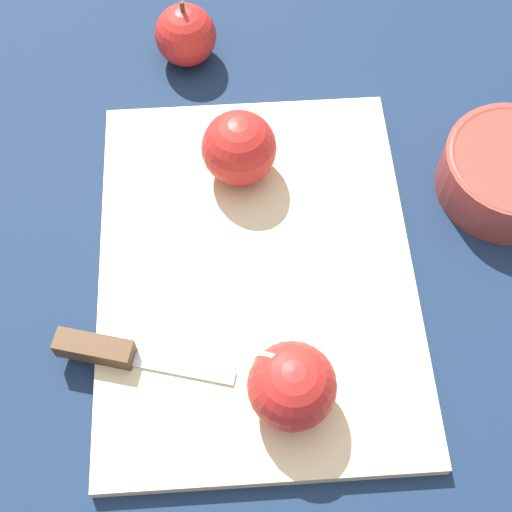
# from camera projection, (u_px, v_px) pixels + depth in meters

# --- Properties ---
(ground_plane) EXTENTS (4.00, 4.00, 0.00)m
(ground_plane) POSITION_uv_depth(u_px,v_px,m) (256.00, 273.00, 0.69)
(ground_plane) COLOR #14233D
(cutting_board) EXTENTS (0.44, 0.35, 0.01)m
(cutting_board) POSITION_uv_depth(u_px,v_px,m) (256.00, 270.00, 0.68)
(cutting_board) COLOR #D1B789
(cutting_board) RESTS_ON ground_plane
(apple_half_left) EXTENTS (0.07, 0.07, 0.07)m
(apple_half_left) POSITION_uv_depth(u_px,v_px,m) (239.00, 148.00, 0.69)
(apple_half_left) COLOR red
(apple_half_left) RESTS_ON cutting_board
(apple_half_right) EXTENTS (0.07, 0.07, 0.07)m
(apple_half_right) POSITION_uv_depth(u_px,v_px,m) (290.00, 386.00, 0.58)
(apple_half_right) COLOR red
(apple_half_right) RESTS_ON cutting_board
(knife) EXTENTS (0.08, 0.15, 0.02)m
(knife) POSITION_uv_depth(u_px,v_px,m) (104.00, 351.00, 0.62)
(knife) COLOR silver
(knife) RESTS_ON cutting_board
(apple_whole) EXTENTS (0.07, 0.07, 0.08)m
(apple_whole) POSITION_uv_depth(u_px,v_px,m) (186.00, 35.00, 0.79)
(apple_whole) COLOR red
(apple_whole) RESTS_ON ground_plane
(bowl) EXTENTS (0.14, 0.14, 0.05)m
(bowl) POSITION_uv_depth(u_px,v_px,m) (510.00, 171.00, 0.71)
(bowl) COLOR #99382D
(bowl) RESTS_ON ground_plane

